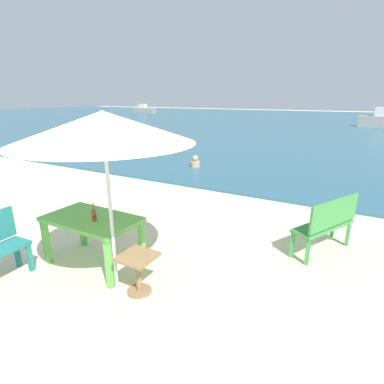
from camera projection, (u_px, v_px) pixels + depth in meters
The scene contains 9 objects.
ground_plane at pixel (100, 310), 3.64m from camera, with size 120.00×120.00×0.00m, color beige.
sea_water at pixel (337, 123), 28.53m from camera, with size 120.00×50.00×0.08m, color #2D6075.
picnic_table_green at pixel (92, 224), 4.47m from camera, with size 1.40×0.80×0.76m.
beer_bottle_amber at pixel (94, 215), 4.29m from camera, with size 0.07×0.07×0.26m.
patio_umbrella at pixel (103, 127), 3.42m from camera, with size 2.10×2.10×2.30m.
side_table_wood at pixel (138, 268), 3.87m from camera, with size 0.44×0.44×0.54m.
bench_green_left at pixel (328, 222), 4.82m from camera, with size 0.85×1.24×0.95m.
swimmer_person at pixel (195, 162), 10.68m from camera, with size 0.34×0.34×0.41m.
boat_ferry at pixel (144, 110), 46.04m from camera, with size 3.61×0.98×1.31m.
Camera 1 is at (2.46, -2.11, 2.45)m, focal length 28.36 mm.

